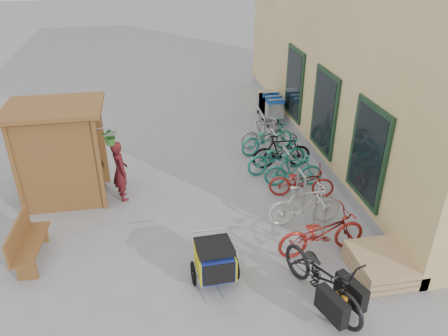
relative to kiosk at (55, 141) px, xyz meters
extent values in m
plane|color=gray|center=(3.28, -2.47, -1.55)|extent=(80.00, 80.00, 0.00)
cube|color=#DBC17D|center=(9.78, 2.03, 1.95)|extent=(6.00, 13.00, 7.00)
cube|color=gray|center=(6.86, 2.03, -1.40)|extent=(0.18, 13.00, 0.30)
cube|color=black|center=(6.75, -1.97, 0.05)|extent=(0.06, 1.50, 2.20)
cube|color=black|center=(6.72, -1.97, 0.05)|extent=(0.02, 1.25, 1.95)
cube|color=black|center=(6.75, 0.53, 0.05)|extent=(0.06, 1.50, 2.20)
cube|color=black|center=(6.72, 0.53, 0.05)|extent=(0.02, 1.25, 1.95)
cube|color=black|center=(6.75, 3.03, 0.05)|extent=(0.06, 1.50, 2.20)
cube|color=black|center=(6.72, 3.03, 0.05)|extent=(0.02, 1.25, 1.95)
cube|color=brown|center=(-0.82, -0.62, -0.40)|extent=(0.09, 0.09, 2.30)
cube|color=brown|center=(0.98, -0.62, -0.40)|extent=(0.09, 0.09, 2.30)
cube|color=brown|center=(-0.82, 0.68, -0.40)|extent=(0.09, 0.09, 2.30)
cube|color=brown|center=(0.98, 0.68, -0.40)|extent=(0.09, 0.09, 2.30)
cube|color=brown|center=(-0.79, 0.03, -0.40)|extent=(0.05, 1.30, 2.30)
cube|color=brown|center=(0.08, -0.59, -0.40)|extent=(1.80, 0.05, 2.30)
cube|color=brown|center=(0.08, 0.65, -0.40)|extent=(1.80, 0.05, 2.30)
cube|color=brown|center=(0.08, 0.03, 0.80)|extent=(2.15, 1.65, 0.10)
cube|color=brown|center=(-0.12, 0.03, -0.65)|extent=(1.30, 1.15, 0.04)
cube|color=brown|center=(-0.12, 0.03, -0.05)|extent=(1.30, 1.15, 0.04)
cylinder|color=#A5A8AD|center=(1.16, -0.62, 0.50)|extent=(0.36, 0.02, 0.02)
imported|color=#2A6021|center=(1.31, -0.62, 0.30)|extent=(0.38, 0.33, 0.42)
cylinder|color=#A5A8AD|center=(5.58, -2.72, -1.13)|extent=(0.05, 0.05, 0.84)
cylinder|color=#A5A8AD|center=(5.58, -2.22, -1.13)|extent=(0.05, 0.05, 0.84)
cylinder|color=#A5A8AD|center=(5.58, -2.47, -0.71)|extent=(0.05, 0.50, 0.05)
cylinder|color=#A5A8AD|center=(5.58, -1.52, -1.13)|extent=(0.05, 0.05, 0.84)
cylinder|color=#A5A8AD|center=(5.58, -1.02, -1.13)|extent=(0.05, 0.05, 0.84)
cylinder|color=#A5A8AD|center=(5.58, -1.27, -0.71)|extent=(0.05, 0.50, 0.05)
cylinder|color=#A5A8AD|center=(5.58, -0.32, -1.13)|extent=(0.05, 0.05, 0.84)
cylinder|color=#A5A8AD|center=(5.58, 0.18, -1.13)|extent=(0.05, 0.05, 0.84)
cylinder|color=#A5A8AD|center=(5.58, -0.07, -0.71)|extent=(0.05, 0.50, 0.05)
cylinder|color=#A5A8AD|center=(5.58, 0.88, -1.13)|extent=(0.05, 0.05, 0.84)
cylinder|color=#A5A8AD|center=(5.58, 1.38, -1.13)|extent=(0.05, 0.05, 0.84)
cylinder|color=#A5A8AD|center=(5.58, 1.13, -0.71)|extent=(0.05, 0.50, 0.05)
cylinder|color=#A5A8AD|center=(5.58, 2.08, -1.13)|extent=(0.05, 0.05, 0.84)
cylinder|color=#A5A8AD|center=(5.58, 2.58, -1.13)|extent=(0.05, 0.05, 0.84)
cylinder|color=#A5A8AD|center=(5.58, 2.33, -0.71)|extent=(0.05, 0.50, 0.05)
cube|color=#A2865E|center=(6.28, -3.87, -1.48)|extent=(1.00, 1.20, 0.12)
cube|color=#A2865E|center=(6.28, -3.87, -1.34)|extent=(1.00, 1.20, 0.12)
cube|color=#A2865E|center=(6.28, -3.87, -1.20)|extent=(1.00, 1.20, 0.12)
cube|color=brown|center=(-0.32, -2.29, -1.15)|extent=(0.50, 1.44, 0.06)
cube|color=brown|center=(-0.51, -2.29, -0.89)|extent=(0.12, 1.42, 0.47)
cube|color=brown|center=(-0.32, -2.85, -1.36)|extent=(0.38, 0.08, 0.38)
cube|color=brown|center=(-0.32, -1.72, -1.36)|extent=(0.38, 0.08, 0.38)
cube|color=silver|center=(6.28, 3.69, -0.95)|extent=(0.55, 0.85, 0.52)
cube|color=#1B57B1|center=(6.28, 3.26, -0.60)|extent=(0.55, 0.04, 0.18)
cylinder|color=silver|center=(6.28, 3.23, -0.53)|extent=(0.58, 0.04, 0.04)
cylinder|color=black|center=(6.06, 3.34, -1.49)|extent=(0.04, 0.12, 0.12)
cube|color=silver|center=(6.28, 4.04, -0.95)|extent=(0.55, 0.85, 0.52)
cube|color=#1B57B1|center=(6.28, 3.61, -0.60)|extent=(0.55, 0.04, 0.18)
cylinder|color=silver|center=(6.28, 3.58, -0.53)|extent=(0.58, 0.04, 0.04)
cylinder|color=black|center=(6.06, 3.69, -1.49)|extent=(0.04, 0.12, 0.12)
cube|color=silver|center=(6.28, 4.40, -0.95)|extent=(0.55, 0.85, 0.52)
cube|color=#1B57B1|center=(6.28, 3.96, -0.60)|extent=(0.55, 0.04, 0.18)
cylinder|color=silver|center=(6.28, 3.93, -0.53)|extent=(0.58, 0.04, 0.04)
cylinder|color=black|center=(6.06, 4.04, -1.49)|extent=(0.04, 0.12, 0.12)
cube|color=navy|center=(3.15, -3.48, -1.10)|extent=(0.63, 0.82, 0.47)
cube|color=gold|center=(2.83, -3.49, -1.10)|extent=(0.06, 0.80, 0.47)
cube|color=gold|center=(3.47, -3.47, -1.10)|extent=(0.06, 0.80, 0.47)
cube|color=black|center=(3.17, -3.89, -1.07)|extent=(0.56, 0.05, 0.43)
cube|color=black|center=(3.15, -3.43, -0.81)|extent=(0.69, 0.78, 0.23)
torus|color=black|center=(2.74, -3.49, -1.34)|extent=(0.07, 0.46, 0.46)
torus|color=black|center=(3.56, -3.46, -1.34)|extent=(0.07, 0.46, 0.46)
cylinder|color=#B7B7BC|center=(3.17, -4.16, -1.34)|extent=(0.05, 0.68, 0.03)
cylinder|color=#B7B7BC|center=(3.14, -3.04, -0.73)|extent=(0.64, 0.05, 0.03)
imported|color=black|center=(4.91, -4.31, -1.01)|extent=(1.33, 2.18, 1.08)
cube|color=black|center=(4.85, -4.92, -1.10)|extent=(0.37, 0.67, 0.45)
cube|color=black|center=(5.29, -4.66, -1.10)|extent=(0.37, 0.67, 0.45)
cube|color=orange|center=(5.07, -4.79, -1.05)|extent=(0.17, 0.21, 0.12)
imported|color=maroon|center=(1.38, -0.24, -0.79)|extent=(0.52, 0.64, 1.53)
imported|color=maroon|center=(5.39, -3.06, -1.06)|extent=(1.92, 0.83, 0.98)
imported|color=silver|center=(5.38, -2.06, -1.06)|extent=(1.66, 0.51, 0.99)
imported|color=maroon|center=(5.71, -0.94, -1.14)|extent=(1.67, 0.93, 0.83)
imported|color=teal|center=(5.68, -0.40, -1.10)|extent=(1.54, 0.60, 0.90)
imported|color=teal|center=(5.48, 0.43, -1.09)|extent=(1.87, 1.03, 0.93)
imported|color=black|center=(5.67, 0.61, -1.06)|extent=(1.65, 0.51, 0.99)
imported|color=teal|center=(5.54, 1.62, -1.09)|extent=(1.86, 1.10, 0.92)
imported|color=#AAAAAF|center=(5.53, 1.98, -1.10)|extent=(1.58, 0.73, 0.91)
camera|label=1|loc=(2.21, -9.68, 4.24)|focal=35.00mm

